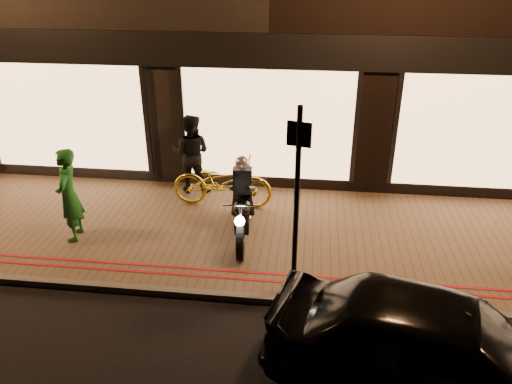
# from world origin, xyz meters

# --- Properties ---
(ground) EXTENTS (90.00, 90.00, 0.00)m
(ground) POSITION_xyz_m (0.00, 0.00, 0.00)
(ground) COLOR black
(ground) RESTS_ON ground
(sidewalk) EXTENTS (50.00, 4.00, 0.12)m
(sidewalk) POSITION_xyz_m (0.00, 2.00, 0.06)
(sidewalk) COLOR brown
(sidewalk) RESTS_ON ground
(kerb_stone) EXTENTS (50.00, 0.14, 0.12)m
(kerb_stone) POSITION_xyz_m (0.00, 0.05, 0.06)
(kerb_stone) COLOR #59544C
(kerb_stone) RESTS_ON ground
(red_kerb_lines) EXTENTS (50.00, 0.26, 0.01)m
(red_kerb_lines) POSITION_xyz_m (0.00, 0.55, 0.12)
(red_kerb_lines) COLOR #9B0E12
(red_kerb_lines) RESTS_ON sidewalk
(motorcycle) EXTENTS (0.61, 1.94, 1.59)m
(motorcycle) POSITION_xyz_m (-0.23, 1.76, 0.73)
(motorcycle) COLOR black
(motorcycle) RESTS_ON sidewalk
(sign_post) EXTENTS (0.35, 0.12, 3.00)m
(sign_post) POSITION_xyz_m (0.79, 0.25, 1.80)
(sign_post) COLOR black
(sign_post) RESTS_ON sidewalk
(bicycle_gold) EXTENTS (2.06, 0.73, 1.08)m
(bicycle_gold) POSITION_xyz_m (-0.83, 2.99, 0.66)
(bicycle_gold) COLOR gold
(bicycle_gold) RESTS_ON sidewalk
(person_green) EXTENTS (0.52, 0.70, 1.75)m
(person_green) POSITION_xyz_m (-3.33, 1.39, 1.00)
(person_green) COLOR #1B6622
(person_green) RESTS_ON sidewalk
(person_dark) EXTENTS (0.87, 0.68, 1.74)m
(person_dark) POSITION_xyz_m (-1.63, 3.66, 0.99)
(person_dark) COLOR black
(person_dark) RESTS_ON sidewalk
(parked_car) EXTENTS (4.46, 2.67, 1.42)m
(parked_car) POSITION_xyz_m (2.60, -1.48, 0.71)
(parked_car) COLOR black
(parked_car) RESTS_ON ground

